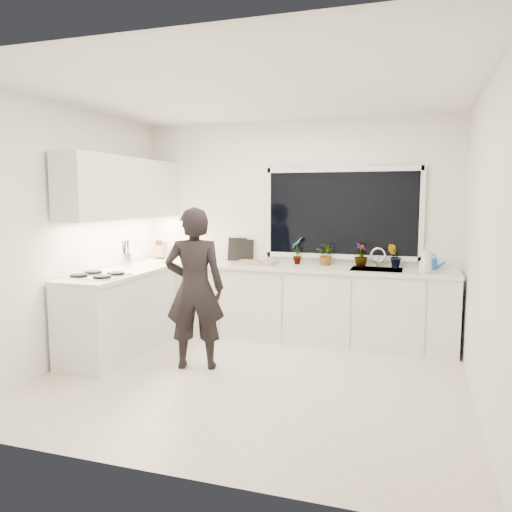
% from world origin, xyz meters
% --- Properties ---
extents(floor, '(4.00, 3.50, 0.02)m').
position_xyz_m(floor, '(0.00, 0.00, -0.01)').
color(floor, beige).
rests_on(floor, ground).
extents(wall_back, '(4.00, 0.02, 2.70)m').
position_xyz_m(wall_back, '(0.00, 1.76, 1.35)').
color(wall_back, white).
rests_on(wall_back, ground).
extents(wall_left, '(0.02, 3.50, 2.70)m').
position_xyz_m(wall_left, '(-2.01, 0.00, 1.35)').
color(wall_left, white).
rests_on(wall_left, ground).
extents(wall_right, '(0.02, 3.50, 2.70)m').
position_xyz_m(wall_right, '(2.01, 0.00, 1.35)').
color(wall_right, white).
rests_on(wall_right, ground).
extents(ceiling, '(4.00, 3.50, 0.02)m').
position_xyz_m(ceiling, '(0.00, 0.00, 2.71)').
color(ceiling, white).
rests_on(ceiling, wall_back).
extents(window, '(1.80, 0.02, 1.00)m').
position_xyz_m(window, '(0.60, 1.73, 1.55)').
color(window, black).
rests_on(window, wall_back).
extents(base_cabinets_back, '(3.92, 0.58, 0.88)m').
position_xyz_m(base_cabinets_back, '(0.00, 1.45, 0.44)').
color(base_cabinets_back, white).
rests_on(base_cabinets_back, floor).
extents(base_cabinets_left, '(0.58, 1.60, 0.88)m').
position_xyz_m(base_cabinets_left, '(-1.67, 0.35, 0.44)').
color(base_cabinets_left, white).
rests_on(base_cabinets_left, floor).
extents(countertop_back, '(3.94, 0.62, 0.04)m').
position_xyz_m(countertop_back, '(0.00, 1.44, 0.90)').
color(countertop_back, silver).
rests_on(countertop_back, base_cabinets_back).
extents(countertop_left, '(0.62, 1.60, 0.04)m').
position_xyz_m(countertop_left, '(-1.67, 0.35, 0.90)').
color(countertop_left, silver).
rests_on(countertop_left, base_cabinets_left).
extents(upper_cabinets, '(0.34, 2.10, 0.70)m').
position_xyz_m(upper_cabinets, '(-1.79, 0.70, 1.85)').
color(upper_cabinets, white).
rests_on(upper_cabinets, wall_left).
extents(sink, '(0.58, 0.42, 0.14)m').
position_xyz_m(sink, '(1.05, 1.45, 0.87)').
color(sink, silver).
rests_on(sink, countertop_back).
extents(faucet, '(0.03, 0.03, 0.22)m').
position_xyz_m(faucet, '(1.05, 1.65, 1.03)').
color(faucet, silver).
rests_on(faucet, countertop_back).
extents(stovetop, '(0.56, 0.48, 0.03)m').
position_xyz_m(stovetop, '(-1.69, -0.00, 0.94)').
color(stovetop, black).
rests_on(stovetop, countertop_left).
extents(person, '(0.69, 0.55, 1.65)m').
position_xyz_m(person, '(-0.65, 0.15, 0.82)').
color(person, black).
rests_on(person, floor).
extents(pizza_tray, '(0.52, 0.38, 0.03)m').
position_xyz_m(pizza_tray, '(-0.40, 1.42, 0.94)').
color(pizza_tray, silver).
rests_on(pizza_tray, countertop_back).
extents(pizza, '(0.47, 0.34, 0.01)m').
position_xyz_m(pizza, '(-0.40, 1.42, 0.95)').
color(pizza, red).
rests_on(pizza, pizza_tray).
extents(watering_can, '(0.18, 0.18, 0.13)m').
position_xyz_m(watering_can, '(1.64, 1.61, 0.98)').
color(watering_can, blue).
rests_on(watering_can, countertop_back).
extents(paper_towel_roll, '(0.14, 0.14, 0.26)m').
position_xyz_m(paper_towel_roll, '(-1.24, 1.55, 1.05)').
color(paper_towel_roll, white).
rests_on(paper_towel_roll, countertop_back).
extents(knife_block, '(0.13, 0.10, 0.22)m').
position_xyz_m(knife_block, '(-1.82, 1.59, 1.03)').
color(knife_block, olive).
rests_on(knife_block, countertop_back).
extents(utensil_crock, '(0.14, 0.14, 0.16)m').
position_xyz_m(utensil_crock, '(-1.85, 0.80, 1.00)').
color(utensil_crock, silver).
rests_on(utensil_crock, countertop_left).
extents(picture_frame_large, '(0.22, 0.05, 0.28)m').
position_xyz_m(picture_frame_large, '(-0.64, 1.69, 1.06)').
color(picture_frame_large, black).
rests_on(picture_frame_large, countertop_back).
extents(picture_frame_small, '(0.25, 0.03, 0.30)m').
position_xyz_m(picture_frame_small, '(-0.75, 1.69, 1.07)').
color(picture_frame_small, black).
rests_on(picture_frame_small, countertop_back).
extents(herb_plants, '(1.34, 0.29, 0.34)m').
position_xyz_m(herb_plants, '(0.59, 1.61, 1.06)').
color(herb_plants, '#26662D').
rests_on(herb_plants, countertop_back).
extents(soap_bottles, '(0.17, 0.17, 0.31)m').
position_xyz_m(soap_bottles, '(1.58, 1.30, 1.06)').
color(soap_bottles, '#D8BF66').
rests_on(soap_bottles, countertop_back).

